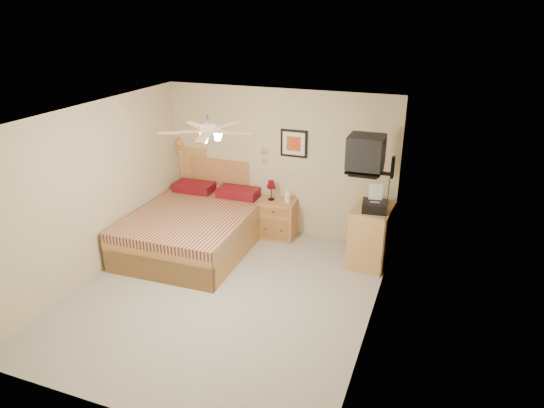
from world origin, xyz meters
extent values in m
plane|color=#9D998E|center=(0.00, 0.00, 0.00)|extent=(4.50, 4.50, 0.00)
cube|color=white|center=(0.00, 0.00, 2.50)|extent=(4.00, 4.50, 0.04)
cube|color=#C5B591|center=(0.00, 2.25, 1.25)|extent=(4.00, 0.04, 2.50)
cube|color=#C5B591|center=(0.00, -2.25, 1.25)|extent=(4.00, 0.04, 2.50)
cube|color=#C5B591|center=(-2.00, 0.00, 1.25)|extent=(0.04, 4.50, 2.50)
cube|color=#C5B591|center=(2.00, 0.00, 1.25)|extent=(0.04, 4.50, 2.50)
cube|color=#C0713D|center=(0.07, 2.00, 0.33)|extent=(0.63, 0.49, 0.66)
imported|color=white|center=(0.25, 2.00, 0.78)|extent=(0.13, 0.13, 0.26)
cube|color=black|center=(0.27, 2.23, 1.62)|extent=(0.46, 0.04, 0.46)
cube|color=#A77144|center=(1.73, 1.64, 0.46)|extent=(0.60, 0.82, 0.93)
imported|color=#B0A190|center=(1.71, 1.88, 0.94)|extent=(0.23, 0.27, 0.02)
imported|color=gray|center=(1.72, 1.90, 0.96)|extent=(0.25, 0.30, 0.02)
camera|label=1|loc=(2.65, -5.14, 3.70)|focal=32.00mm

